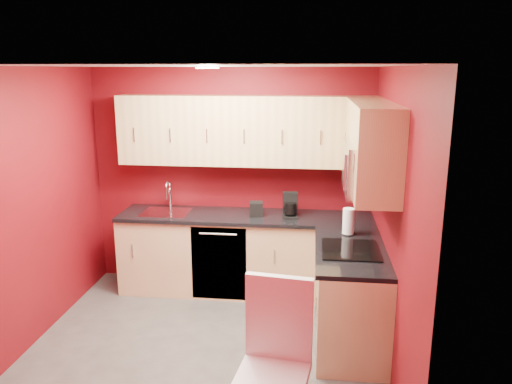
% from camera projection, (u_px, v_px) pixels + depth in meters
% --- Properties ---
extents(floor, '(3.20, 3.20, 0.00)m').
position_uv_depth(floor, '(207.00, 345.00, 4.60)').
color(floor, '#54524E').
rests_on(floor, ground).
extents(ceiling, '(3.20, 3.20, 0.00)m').
position_uv_depth(ceiling, '(199.00, 66.00, 4.00)').
color(ceiling, white).
rests_on(ceiling, wall_back).
extents(wall_back, '(3.20, 0.00, 3.20)m').
position_uv_depth(wall_back, '(232.00, 178.00, 5.74)').
color(wall_back, maroon).
rests_on(wall_back, floor).
extents(wall_front, '(3.20, 0.00, 3.20)m').
position_uv_depth(wall_front, '(146.00, 290.00, 2.85)').
color(wall_front, maroon).
rests_on(wall_front, floor).
extents(wall_left, '(0.00, 3.00, 3.00)m').
position_uv_depth(wall_left, '(29.00, 209.00, 4.47)').
color(wall_left, maroon).
rests_on(wall_left, floor).
extents(wall_right, '(0.00, 3.00, 3.00)m').
position_uv_depth(wall_right, '(393.00, 222.00, 4.12)').
color(wall_right, maroon).
rests_on(wall_right, floor).
extents(base_cabinets_back, '(2.80, 0.60, 0.87)m').
position_uv_depth(base_cabinets_back, '(246.00, 255.00, 5.63)').
color(base_cabinets_back, '#EBBB86').
rests_on(base_cabinets_back, floor).
extents(base_cabinets_right, '(0.60, 1.30, 0.87)m').
position_uv_depth(base_cabinets_right, '(350.00, 297.00, 4.59)').
color(base_cabinets_right, '#EBBB86').
rests_on(base_cabinets_right, floor).
extents(countertop_back, '(2.80, 0.63, 0.04)m').
position_uv_depth(countertop_back, '(245.00, 217.00, 5.50)').
color(countertop_back, black).
rests_on(countertop_back, base_cabinets_back).
extents(countertop_right, '(0.63, 1.27, 0.04)m').
position_uv_depth(countertop_right, '(351.00, 251.00, 4.47)').
color(countertop_right, black).
rests_on(countertop_right, base_cabinets_right).
extents(upper_cabinets_back, '(2.80, 0.35, 0.75)m').
position_uv_depth(upper_cabinets_back, '(246.00, 131.00, 5.41)').
color(upper_cabinets_back, tan).
rests_on(upper_cabinets_back, wall_back).
extents(upper_cabinets_right, '(0.35, 1.55, 0.75)m').
position_uv_depth(upper_cabinets_right, '(370.00, 137.00, 4.41)').
color(upper_cabinets_right, tan).
rests_on(upper_cabinets_right, wall_right).
extents(microwave, '(0.42, 0.76, 0.42)m').
position_uv_depth(microwave, '(368.00, 168.00, 4.23)').
color(microwave, silver).
rests_on(microwave, upper_cabinets_right).
extents(cooktop, '(0.50, 0.55, 0.01)m').
position_uv_depth(cooktop, '(350.00, 250.00, 4.43)').
color(cooktop, black).
rests_on(cooktop, countertop_right).
extents(sink, '(0.52, 0.42, 0.35)m').
position_uv_depth(sink, '(166.00, 209.00, 5.61)').
color(sink, silver).
rests_on(sink, countertop_back).
extents(dishwasher_front, '(0.60, 0.02, 0.82)m').
position_uv_depth(dishwasher_front, '(219.00, 264.00, 5.37)').
color(dishwasher_front, black).
rests_on(dishwasher_front, base_cabinets_back).
extents(downlight, '(0.20, 0.20, 0.01)m').
position_uv_depth(downlight, '(207.00, 68.00, 4.29)').
color(downlight, white).
rests_on(downlight, ceiling).
extents(coffee_maker, '(0.18, 0.23, 0.27)m').
position_uv_depth(coffee_maker, '(290.00, 205.00, 5.38)').
color(coffee_maker, black).
rests_on(coffee_maker, countertop_back).
extents(napkin_holder, '(0.16, 0.16, 0.15)m').
position_uv_depth(napkin_holder, '(256.00, 209.00, 5.46)').
color(napkin_holder, black).
rests_on(napkin_holder, countertop_back).
extents(paper_towel, '(0.17, 0.17, 0.26)m').
position_uv_depth(paper_towel, '(348.00, 222.00, 4.83)').
color(paper_towel, white).
rests_on(paper_towel, countertop_right).
extents(dining_chair, '(0.52, 0.54, 1.14)m').
position_uv_depth(dining_chair, '(272.00, 369.00, 3.25)').
color(dining_chair, white).
rests_on(dining_chair, floor).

